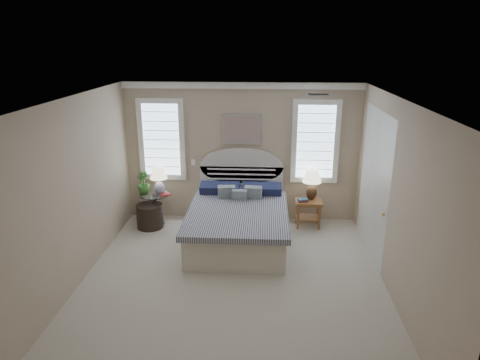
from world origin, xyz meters
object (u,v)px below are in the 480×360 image
at_px(bed, 238,220).
at_px(lamp_right, 312,181).
at_px(side_table_left, 155,206).
at_px(floor_pot, 150,216).
at_px(nightstand_right, 308,207).
at_px(lamp_left, 159,178).

xyz_separation_m(bed, lamp_right, (1.35, 0.79, 0.50)).
relative_size(side_table_left, floor_pot, 1.25).
bearing_deg(lamp_right, nightstand_right, -115.07).
xyz_separation_m(bed, lamp_left, (-1.55, 0.62, 0.57)).
distance_m(nightstand_right, lamp_left, 2.91).
relative_size(bed, side_table_left, 3.61).
bearing_deg(nightstand_right, lamp_right, 64.93).
distance_m(bed, side_table_left, 1.75).
relative_size(floor_pot, lamp_right, 0.86).
xyz_separation_m(nightstand_right, floor_pot, (-3.03, -0.23, -0.16)).
relative_size(side_table_left, lamp_left, 1.18).
height_order(nightstand_right, lamp_right, lamp_right).
distance_m(bed, lamp_left, 1.77).
height_order(nightstand_right, floor_pot, nightstand_right).
bearing_deg(bed, floor_pot, 164.91).
bearing_deg(bed, nightstand_right, 28.03).
distance_m(bed, lamp_right, 1.64).
height_order(side_table_left, nightstand_right, side_table_left).
height_order(bed, nightstand_right, bed).
bearing_deg(lamp_left, side_table_left, -162.68).
relative_size(lamp_left, lamp_right, 0.91).
height_order(bed, lamp_left, bed).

